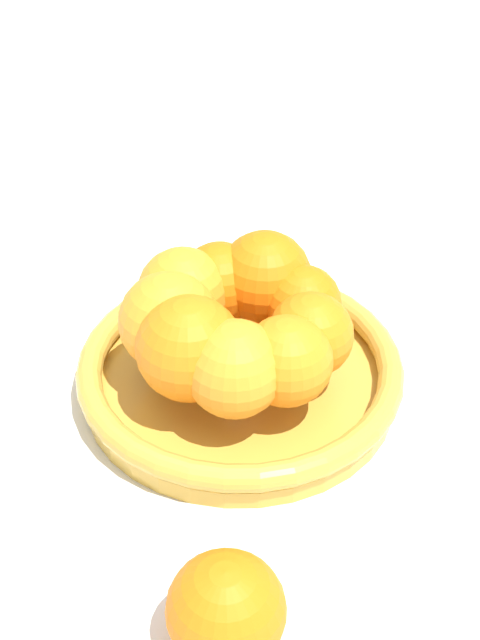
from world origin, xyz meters
TOP-DOWN VIEW (x-y plane):
  - ground_plane at (0.00, 0.00)m, footprint 4.00×4.00m
  - fruit_bowl at (0.00, 0.00)m, footprint 0.27×0.27m
  - orange_pile at (-0.00, -0.01)m, footprint 0.19×0.19m
  - stray_orange at (0.23, -0.08)m, footprint 0.07×0.07m

SIDE VIEW (x-z plane):
  - ground_plane at x=0.00m, z-range 0.00..0.00m
  - fruit_bowl at x=0.00m, z-range 0.00..0.04m
  - stray_orange at x=0.23m, z-range 0.00..0.07m
  - orange_pile at x=0.00m, z-range 0.03..0.12m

